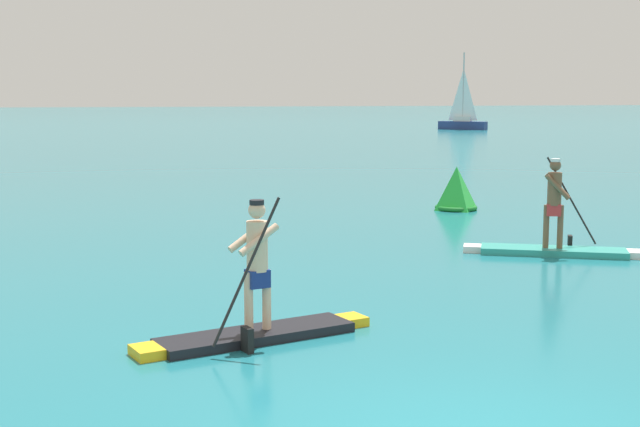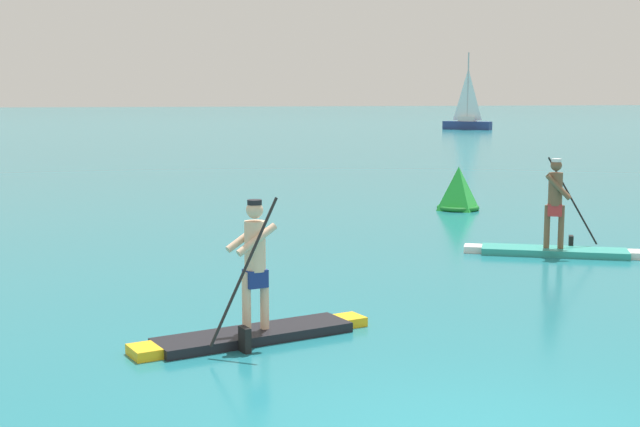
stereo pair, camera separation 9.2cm
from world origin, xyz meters
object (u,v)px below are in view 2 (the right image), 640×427
race_marker_buoy (458,191)px  sailboat_right_horizon (467,119)px  paddleboarder_far_right (555,238)px  paddleboarder_mid_center (253,312)px

race_marker_buoy → sailboat_right_horizon: 54.51m
sailboat_right_horizon → paddleboarder_far_right: bearing=-68.6°
paddleboarder_far_right → race_marker_buoy: bearing=109.4°
race_marker_buoy → sailboat_right_horizon: size_ratio=0.17×
paddleboarder_mid_center → sailboat_right_horizon: size_ratio=0.47×
paddleboarder_mid_center → paddleboarder_far_right: (6.65, 4.16, -0.02)m
paddleboarder_far_right → sailboat_right_horizon: (24.40, 55.71, 0.61)m
race_marker_buoy → paddleboarder_mid_center: bearing=-125.6°
paddleboarder_mid_center → sailboat_right_horizon: sailboat_right_horizon is taller
paddleboarder_far_right → paddleboarder_mid_center: bearing=-120.0°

